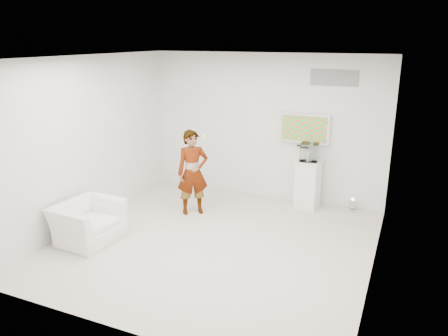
# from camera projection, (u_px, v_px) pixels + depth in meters

# --- Properties ---
(room) EXTENTS (5.01, 5.01, 3.00)m
(room) POSITION_uv_depth(u_px,v_px,m) (214.00, 156.00, 6.85)
(room) COLOR beige
(room) RESTS_ON ground
(tv) EXTENTS (1.00, 0.08, 0.60)m
(tv) POSITION_uv_depth(u_px,v_px,m) (305.00, 128.00, 8.66)
(tv) COLOR silver
(tv) RESTS_ON room
(logo_decal) EXTENTS (0.90, 0.02, 0.30)m
(logo_decal) POSITION_uv_depth(u_px,v_px,m) (334.00, 78.00, 8.21)
(logo_decal) COLOR slate
(logo_decal) RESTS_ON room
(person) EXTENTS (0.71, 0.68, 1.64)m
(person) POSITION_uv_depth(u_px,v_px,m) (193.00, 173.00, 8.30)
(person) COLOR white
(person) RESTS_ON room
(armchair) EXTENTS (0.97, 1.09, 0.67)m
(armchair) POSITION_uv_depth(u_px,v_px,m) (88.00, 222.00, 7.26)
(armchair) COLOR white
(armchair) RESTS_ON room
(pedestal) EXTENTS (0.51, 0.51, 0.97)m
(pedestal) POSITION_uv_depth(u_px,v_px,m) (308.00, 184.00, 8.67)
(pedestal) COLOR white
(pedestal) RESTS_ON room
(floor_uplight) EXTENTS (0.21, 0.21, 0.26)m
(floor_uplight) POSITION_uv_depth(u_px,v_px,m) (353.00, 205.00, 8.57)
(floor_uplight) COLOR silver
(floor_uplight) RESTS_ON room
(vitrine) EXTENTS (0.38, 0.38, 0.34)m
(vitrine) POSITION_uv_depth(u_px,v_px,m) (310.00, 152.00, 8.49)
(vitrine) COLOR white
(vitrine) RESTS_ON pedestal
(console) EXTENTS (0.09, 0.16, 0.21)m
(console) POSITION_uv_depth(u_px,v_px,m) (309.00, 155.00, 8.50)
(console) COLOR white
(console) RESTS_ON pedestal
(wii_remote) EXTENTS (0.11, 0.16, 0.04)m
(wii_remote) POSITION_uv_depth(u_px,v_px,m) (203.00, 137.00, 8.30)
(wii_remote) COLOR white
(wii_remote) RESTS_ON person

